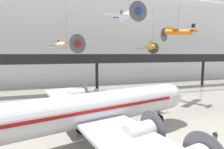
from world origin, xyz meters
TOP-DOWN VIEW (x-y plane):
  - ground_plane at (0.00, 0.00)m, footprint 260.00×260.00m
  - hangar_back_wall at (0.00, 36.69)m, footprint 140.00×3.00m
  - mezzanine_walkway at (0.00, 25.43)m, footprint 110.00×3.20m
  - airliner_silver_main at (-5.79, 2.62)m, footprint 24.76×28.63m
  - suspended_plane_orange_highwing at (11.55, 13.01)m, footprint 6.61×5.91m
  - suspended_plane_cream_biplane at (-6.64, 22.17)m, footprint 9.36×8.34m
  - suspended_plane_white_twin at (2.52, 13.17)m, footprint 8.07×6.58m
  - suspended_plane_yellow_lowwing at (14.31, 26.80)m, footprint 7.51×6.96m
  - info_sign_pedestal at (6.04, -0.70)m, footprint 0.21×0.78m

SIDE VIEW (x-z plane):
  - ground_plane at x=0.00m, z-range 0.00..0.00m
  - info_sign_pedestal at x=6.04m, z-range -0.17..1.08m
  - airliner_silver_main at x=-5.79m, z-range -1.29..8.00m
  - mezzanine_walkway at x=0.00m, z-range 2.67..11.23m
  - suspended_plane_cream_biplane at x=-6.64m, z-range 4.43..16.21m
  - suspended_plane_yellow_lowwing at x=14.31m, z-range 4.43..16.26m
  - hangar_back_wall at x=0.00m, z-range 0.00..24.11m
  - suspended_plane_orange_highwing at x=11.55m, z-range 7.50..17.22m
  - suspended_plane_white_twin at x=2.52m, z-range 10.97..18.49m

